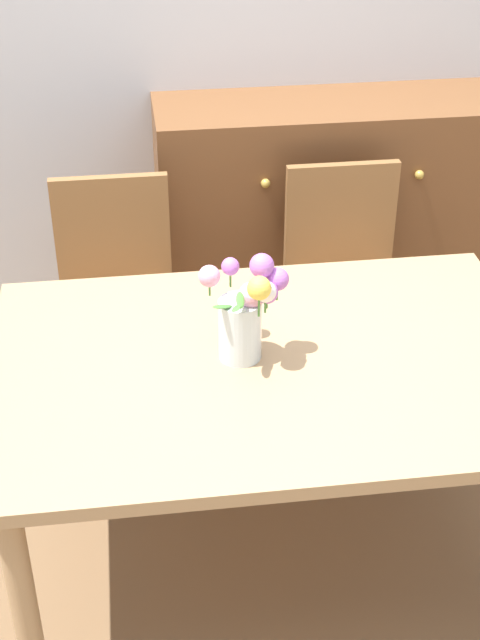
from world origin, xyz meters
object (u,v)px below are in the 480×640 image
at_px(chair_left, 116,285).
at_px(chair_right, 344,269).
at_px(flower_vase, 246,309).
at_px(dining_table, 270,384).
at_px(dresser, 326,218).

height_order(chair_left, chair_right, same).
height_order(chair_left, flower_vase, flower_vase).
xyz_separation_m(chair_left, chair_right, (0.85, 0.00, 0.00)).
relative_size(chair_left, chair_right, 1.00).
relative_size(dining_table, chair_left, 1.73).
bearing_deg(chair_right, flower_vase, 59.63).
bearing_deg(flower_vase, chair_right, 59.63).
xyz_separation_m(dining_table, chair_left, (-0.43, 0.86, -0.14)).
bearing_deg(dresser, chair_right, -94.02).
relative_size(dining_table, chair_right, 1.73).
height_order(chair_right, flower_vase, flower_vase).
distance_m(chair_left, chair_right, 0.85).
distance_m(dresser, flower_vase, 1.46).
bearing_deg(chair_left, flower_vase, 113.41).
distance_m(dining_table, dresser, 1.42).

